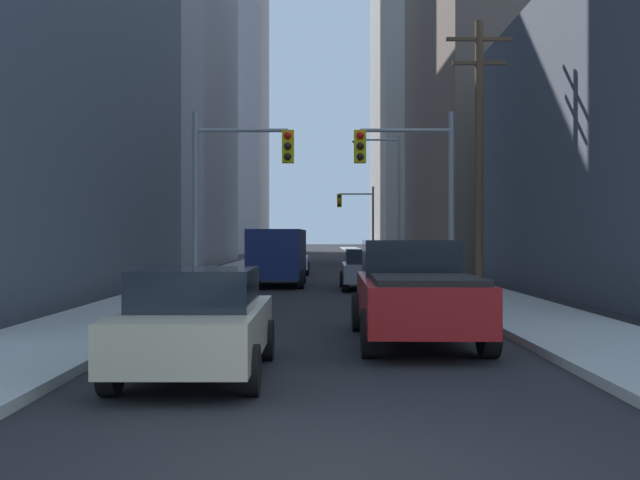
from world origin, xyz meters
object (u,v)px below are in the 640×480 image
pickup_truck_red (413,292)px  cargo_van_navy (276,254)px  traffic_signal_far_right (356,212)px  sedan_beige (196,321)px  traffic_signal_near_left (236,173)px  traffic_signal_near_right (407,173)px  sedan_grey (365,269)px  sedan_white (289,260)px

pickup_truck_red → cargo_van_navy: cargo_van_navy is taller
traffic_signal_far_right → cargo_van_navy: bearing=-99.0°
sedan_beige → pickup_truck_red: bearing=44.6°
cargo_van_navy → traffic_signal_far_right: bearing=81.0°
traffic_signal_near_left → traffic_signal_near_right: size_ratio=1.00×
cargo_van_navy → traffic_signal_far_right: 30.01m
traffic_signal_near_left → traffic_signal_near_right: same height
sedan_grey → traffic_signal_far_right: size_ratio=0.70×
sedan_white → traffic_signal_near_right: size_ratio=0.71×
sedan_white → pickup_truck_red: bearing=-82.4°
sedan_beige → traffic_signal_far_right: traffic_signal_far_right is taller
sedan_grey → traffic_signal_far_right: (1.25, 31.48, 3.23)m
cargo_van_navy → sedan_white: cargo_van_navy is taller
cargo_van_navy → sedan_grey: cargo_van_navy is taller
sedan_white → traffic_signal_near_right: 15.97m
cargo_van_navy → sedan_white: 9.23m
cargo_van_navy → sedan_beige: bearing=-90.1°
sedan_beige → traffic_signal_far_right: (4.72, 48.79, 3.23)m
pickup_truck_red → sedan_beige: pickup_truck_red is taller
traffic_signal_near_right → sedan_grey: bearing=106.5°
pickup_truck_red → traffic_signal_near_right: traffic_signal_near_right is taller
traffic_signal_near_right → traffic_signal_near_left: bearing=180.0°
pickup_truck_red → sedan_grey: bearing=90.1°
cargo_van_navy → sedan_grey: bearing=-29.7°
sedan_beige → sedan_grey: bearing=78.7°
cargo_van_navy → sedan_white: size_ratio=1.25×
sedan_beige → traffic_signal_near_left: size_ratio=0.70×
sedan_beige → sedan_grey: (3.47, 17.31, 0.00)m
traffic_signal_near_right → traffic_signal_far_right: 35.30m
cargo_van_navy → traffic_signal_far_right: traffic_signal_far_right is taller
cargo_van_navy → traffic_signal_near_left: traffic_signal_near_left is taller
cargo_van_navy → sedan_grey: 3.99m
pickup_truck_red → traffic_signal_far_right: traffic_signal_far_right is taller
sedan_beige → sedan_grey: size_ratio=1.00×
sedan_white → sedan_grey: bearing=-73.5°
sedan_grey → traffic_signal_near_right: (1.13, -3.81, 3.24)m
traffic_signal_near_right → traffic_signal_far_right: same height
cargo_van_navy → sedan_beige: size_ratio=1.25×
sedan_grey → sedan_white: 11.65m
sedan_grey → sedan_white: bearing=106.5°
pickup_truck_red → sedan_white: (-3.32, 25.04, -0.16)m
sedan_white → traffic_signal_far_right: bearing=77.4°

